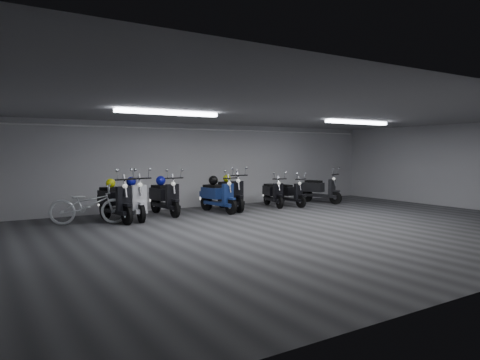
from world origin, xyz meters
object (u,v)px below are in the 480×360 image
scooter_5 (230,188)px  helmet_0 (227,178)px  helmet_1 (213,180)px  scooter_3 (165,192)px  scooter_4 (218,191)px  helmet_2 (131,182)px  scooter_7 (273,189)px  helmet_3 (161,181)px  scooter_8 (290,189)px  bicycle (88,200)px  scooter_2 (134,193)px  scooter_0 (115,195)px  helmet_4 (111,183)px  scooter_9 (321,185)px

scooter_5 → helmet_0: scooter_5 is taller
helmet_0 → helmet_1: bearing=-157.2°
scooter_3 → scooter_4: size_ratio=1.04×
scooter_3 → helmet_2: size_ratio=7.08×
scooter_4 → helmet_0: size_ratio=7.18×
scooter_3 → scooter_7: 3.86m
scooter_3 → helmet_3: scooter_3 is taller
scooter_3 → helmet_2: 1.07m
scooter_4 → helmet_1: bearing=90.0°
scooter_3 → scooter_8: 4.46m
helmet_0 → helmet_1: helmet_0 is taller
scooter_7 → bicycle: bicycle is taller
bicycle → helmet_2: bearing=-50.7°
scooter_4 → scooter_5: (0.59, 0.26, 0.04)m
scooter_2 → helmet_2: bearing=90.0°
scooter_5 → scooter_8: 2.26m
helmet_3 → bicycle: bearing=-162.7°
scooter_8 → scooter_3: bearing=171.4°
scooter_0 → scooter_8: bearing=-8.3°
helmet_4 → scooter_2: bearing=-12.5°
scooter_4 → helmet_3: (-1.63, 0.59, 0.33)m
scooter_2 → scooter_8: size_ratio=1.23×
scooter_3 → helmet_3: 0.40m
bicycle → helmet_3: bearing=-51.2°
scooter_0 → bicycle: size_ratio=1.01×
helmet_2 → helmet_3: helmet_2 is taller
scooter_0 → scooter_5: scooter_0 is taller
scooter_8 → scooter_9: 1.54m
scooter_2 → scooter_7: scooter_2 is taller
scooter_3 → scooter_5: size_ratio=0.98×
bicycle → scooter_0: bearing=-68.4°
helmet_1 → helmet_3: (-1.59, 0.35, 0.03)m
scooter_5 → helmet_3: (-2.22, 0.34, 0.30)m
scooter_3 → scooter_4: bearing=-16.1°
scooter_0 → helmet_0: bearing=-0.4°
scooter_8 → bicycle: size_ratio=0.83×
helmet_1 → scooter_4: bearing=-80.4°
scooter_0 → helmet_3: bearing=14.5°
scooter_9 → scooter_4: bearing=162.2°
scooter_9 → helmet_1: 4.42m
scooter_9 → helmet_1: scooter_9 is taller
scooter_3 → scooter_8: scooter_3 is taller
helmet_2 → helmet_3: bearing=16.6°
scooter_9 → helmet_0: 3.79m
helmet_1 → helmet_0: bearing=22.8°
scooter_8 → helmet_3: 4.52m
scooter_0 → scooter_8: size_ratio=1.22×
scooter_3 → helmet_3: (-0.02, 0.26, 0.31)m
helmet_2 → helmet_3: 1.04m
scooter_4 → scooter_3: bearing=158.7°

